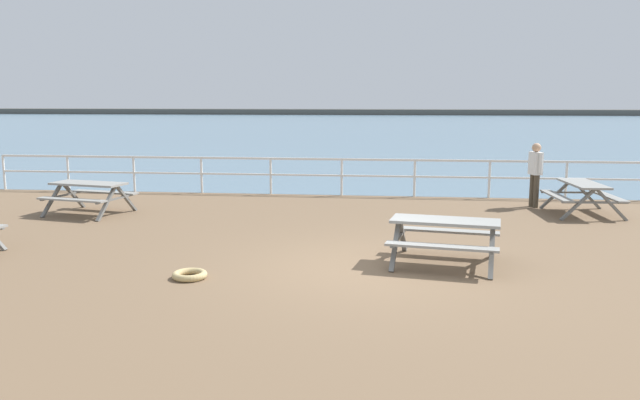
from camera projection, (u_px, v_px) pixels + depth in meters
The scene contains 9 objects.
ground_plane at pixel (368, 274), 10.36m from camera, with size 30.00×24.00×0.20m, color brown.
sea_band at pixel (387, 126), 62.06m from camera, with size 142.00×90.00×0.01m, color slate.
distant_shoreline at pixel (389, 115), 104.22m from camera, with size 142.00×6.00×1.80m, color #4C4C47.
seaward_railing at pixel (378, 170), 17.82m from camera, with size 23.07×0.07×1.08m.
picnic_table_near_left at pixel (583, 191), 15.02m from camera, with size 1.64×1.89×0.80m.
picnic_table_mid_centre at pixel (445, 231), 10.49m from camera, with size 2.03×1.80×0.80m.
picnic_table_far_left at pixel (89, 190), 15.05m from camera, with size 2.06×1.84×0.80m.
visitor at pixel (535, 171), 15.95m from camera, with size 0.32×0.50×1.66m.
rope_coil at pixel (190, 275), 9.74m from camera, with size 0.55×0.55×0.11m, color tan.
Camera 1 is at (0.34, -10.05, 2.80)m, focal length 34.85 mm.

